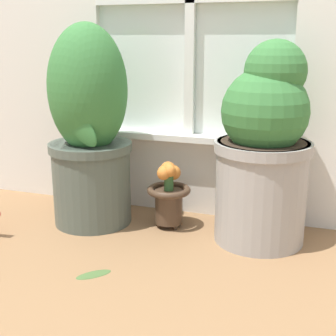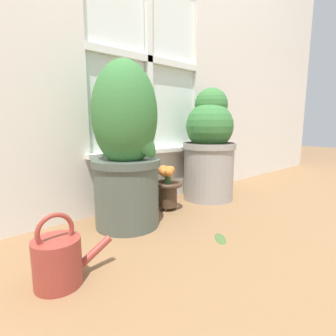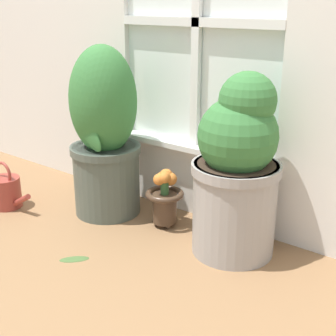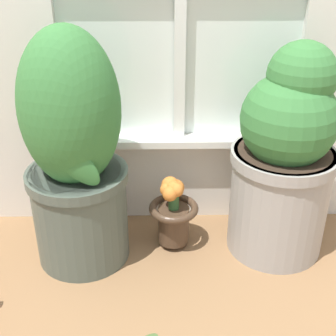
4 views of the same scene
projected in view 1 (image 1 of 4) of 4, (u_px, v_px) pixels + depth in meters
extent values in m
plane|color=olive|center=(134.00, 274.00, 1.41)|extent=(10.00, 10.00, 0.00)
cube|color=silver|center=(190.00, 172.00, 1.90)|extent=(0.76, 0.05, 0.32)
cube|color=white|center=(187.00, 138.00, 1.82)|extent=(0.82, 0.06, 0.02)
cylinder|color=#4C564C|center=(92.00, 183.00, 1.78)|extent=(0.29, 0.29, 0.31)
cylinder|color=#4C564C|center=(90.00, 147.00, 1.74)|extent=(0.31, 0.31, 0.03)
cylinder|color=#38281E|center=(90.00, 144.00, 1.74)|extent=(0.27, 0.27, 0.01)
ellipsoid|color=#387538|center=(88.00, 89.00, 1.68)|extent=(0.29, 0.29, 0.47)
ellipsoid|color=#387538|center=(74.00, 118.00, 1.61)|extent=(0.22, 0.03, 0.24)
cylinder|color=#9E9993|center=(260.00, 192.00, 1.61)|extent=(0.31, 0.31, 0.35)
cylinder|color=#9E9993|center=(263.00, 147.00, 1.57)|extent=(0.33, 0.33, 0.04)
cylinder|color=#38281E|center=(263.00, 143.00, 1.56)|extent=(0.28, 0.28, 0.01)
sphere|color=#387538|center=(265.00, 111.00, 1.53)|extent=(0.29, 0.29, 0.29)
sphere|color=#387538|center=(275.00, 71.00, 1.50)|extent=(0.20, 0.20, 0.20)
ellipsoid|color=#387538|center=(263.00, 112.00, 1.62)|extent=(0.17, 0.06, 0.18)
sphere|color=#473323|center=(172.00, 220.00, 1.80)|extent=(0.02, 0.02, 0.02)
sphere|color=#473323|center=(159.00, 225.00, 1.76)|extent=(0.02, 0.02, 0.02)
sphere|color=#473323|center=(175.00, 227.00, 1.74)|extent=(0.02, 0.02, 0.02)
cylinder|color=#473323|center=(169.00, 206.00, 1.75)|extent=(0.10, 0.10, 0.13)
torus|color=#473323|center=(169.00, 190.00, 1.73)|extent=(0.16, 0.16, 0.02)
cylinder|color=#386633|center=(169.00, 181.00, 1.72)|extent=(0.03, 0.03, 0.07)
sphere|color=orange|center=(169.00, 171.00, 1.71)|extent=(0.05, 0.05, 0.05)
sphere|color=orange|center=(173.00, 173.00, 1.74)|extent=(0.06, 0.06, 0.06)
sphere|color=orange|center=(168.00, 169.00, 1.74)|extent=(0.06, 0.06, 0.06)
sphere|color=orange|center=(164.00, 172.00, 1.73)|extent=(0.04, 0.04, 0.04)
sphere|color=orange|center=(164.00, 173.00, 1.70)|extent=(0.05, 0.05, 0.05)
sphere|color=orange|center=(170.00, 171.00, 1.69)|extent=(0.04, 0.04, 0.04)
ellipsoid|color=#476633|center=(94.00, 273.00, 1.41)|extent=(0.11, 0.11, 0.01)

